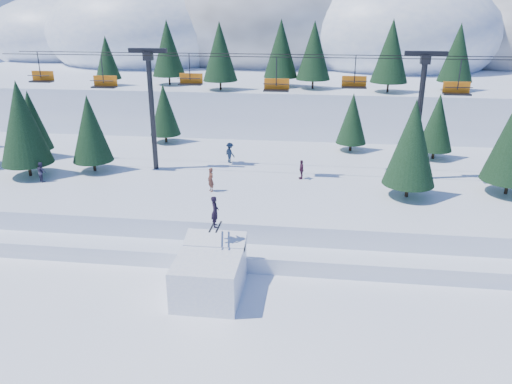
# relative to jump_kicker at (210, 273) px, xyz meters

# --- Properties ---
(ground) EXTENTS (160.00, 160.00, 0.00)m
(ground) POSITION_rel_jump_kicker_xyz_m (0.81, -2.41, -1.38)
(ground) COLOR white
(ground) RESTS_ON ground
(mid_shelf) EXTENTS (70.00, 22.00, 2.50)m
(mid_shelf) POSITION_rel_jump_kicker_xyz_m (0.81, 15.59, -0.13)
(mid_shelf) COLOR white
(mid_shelf) RESTS_ON ground
(berm) EXTENTS (70.00, 6.00, 1.10)m
(berm) POSITION_rel_jump_kicker_xyz_m (0.81, 5.59, -0.83)
(berm) COLOR white
(berm) RESTS_ON ground
(mountain_ridge) EXTENTS (119.00, 60.00, 26.46)m
(mountain_ridge) POSITION_rel_jump_kicker_xyz_m (-4.28, 70.97, 8.26)
(mountain_ridge) COLOR white
(mountain_ridge) RESTS_ON ground
(jump_kicker) EXTENTS (3.70, 5.05, 5.61)m
(jump_kicker) POSITION_rel_jump_kicker_xyz_m (0.00, 0.00, 0.00)
(jump_kicker) COLOR white
(jump_kicker) RESTS_ON ground
(chairlift) EXTENTS (46.00, 3.21, 10.28)m
(chairlift) POSITION_rel_jump_kicker_xyz_m (1.64, 15.64, 7.94)
(chairlift) COLOR black
(chairlift) RESTS_ON mid_shelf
(conifer_stand) EXTENTS (62.08, 16.82, 9.68)m
(conifer_stand) POSITION_rel_jump_kicker_xyz_m (5.97, 16.10, 5.48)
(conifer_stand) COLOR black
(conifer_stand) RESTS_ON mid_shelf
(distant_skiers) EXTENTS (31.24, 10.71, 1.88)m
(distant_skiers) POSITION_rel_jump_kicker_xyz_m (-0.33, 15.87, 2.02)
(distant_skiers) COLOR #1D3720
(distant_skiers) RESTS_ON mid_shelf
(banner_near) EXTENTS (2.86, 0.12, 0.90)m
(banner_near) POSITION_rel_jump_kicker_xyz_m (9.67, 2.85, -0.84)
(banner_near) COLOR black
(banner_near) RESTS_ON ground
(banner_far) EXTENTS (2.78, 0.74, 0.90)m
(banner_far) POSITION_rel_jump_kicker_xyz_m (11.03, 4.31, -0.84)
(banner_far) COLOR black
(banner_far) RESTS_ON ground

